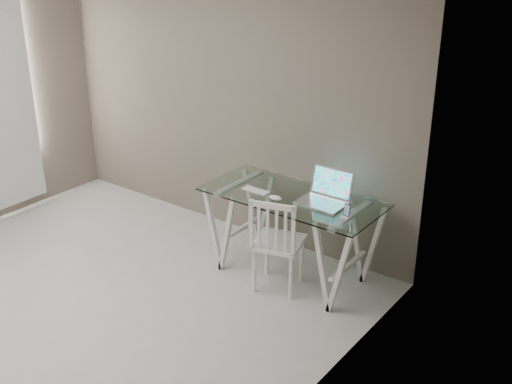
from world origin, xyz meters
TOP-DOWN VIEW (x-y plane):
  - room at (-0.06, 0.02)m, footprint 4.50×4.52m
  - desk at (1.07, 1.77)m, footprint 1.50×0.70m
  - chair at (1.11, 1.49)m, footprint 0.48×0.48m
  - laptop at (1.35, 1.84)m, footprint 0.37×0.32m
  - keyboard at (0.77, 1.68)m, footprint 0.26×0.11m
  - mouse at (1.00, 1.63)m, footprint 0.11×0.07m
  - phone_dock at (1.63, 1.68)m, footprint 0.06×0.06m

SIDE VIEW (x-z plane):
  - desk at x=1.07m, z-range 0.01..0.76m
  - chair at x=1.11m, z-range 0.04..0.89m
  - keyboard at x=0.77m, z-range 0.75..0.75m
  - mouse at x=1.00m, z-range 0.75..0.78m
  - phone_dock at x=1.63m, z-range 0.72..0.83m
  - laptop at x=1.35m, z-range 0.68..0.94m
  - room at x=-0.06m, z-range 0.36..3.07m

